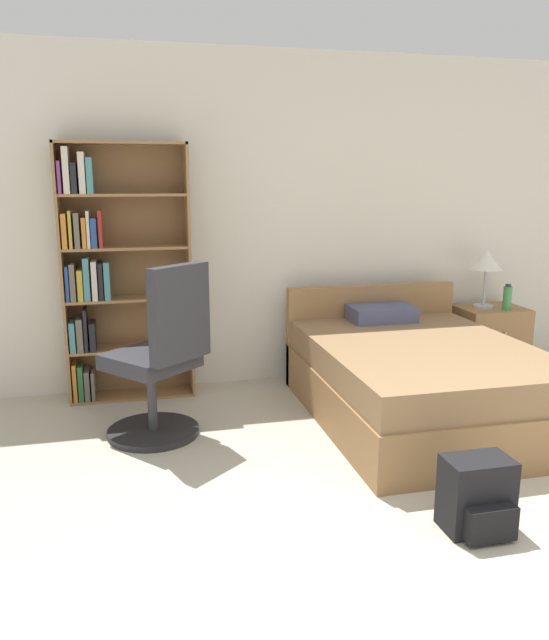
{
  "coord_description": "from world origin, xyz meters",
  "views": [
    {
      "loc": [
        -1.49,
        -1.66,
        1.64
      ],
      "look_at": [
        -0.61,
        1.98,
        0.78
      ],
      "focal_mm": 35.0,
      "sensor_mm": 36.0,
      "label": 1
    }
  ],
  "objects_px": {
    "bed": "(416,378)",
    "table_lamp": "(487,263)",
    "backpack_black": "(478,497)",
    "office_chair": "(161,363)",
    "nightstand": "(489,340)",
    "water_bottle": "(507,298)",
    "bookshelf": "(111,273)"
  },
  "relations": [
    {
      "from": "office_chair",
      "to": "nightstand",
      "type": "bearing_deg",
      "value": 15.2
    },
    {
      "from": "office_chair",
      "to": "table_lamp",
      "type": "relative_size",
      "value": 2.36
    },
    {
      "from": "nightstand",
      "to": "backpack_black",
      "type": "xyz_separation_m",
      "value": [
        -1.42,
        -2.2,
        -0.12
      ]
    },
    {
      "from": "nightstand",
      "to": "water_bottle",
      "type": "bearing_deg",
      "value": -57.42
    },
    {
      "from": "water_bottle",
      "to": "backpack_black",
      "type": "relative_size",
      "value": 0.59
    },
    {
      "from": "backpack_black",
      "to": "table_lamp",
      "type": "bearing_deg",
      "value": 58.53
    },
    {
      "from": "bed",
      "to": "water_bottle",
      "type": "height_order",
      "value": "bed"
    },
    {
      "from": "bookshelf",
      "to": "backpack_black",
      "type": "xyz_separation_m",
      "value": [
        1.67,
        -2.31,
        -0.79
      ]
    },
    {
      "from": "water_bottle",
      "to": "backpack_black",
      "type": "height_order",
      "value": "water_bottle"
    },
    {
      "from": "water_bottle",
      "to": "table_lamp",
      "type": "bearing_deg",
      "value": 137.2
    },
    {
      "from": "bed",
      "to": "office_chair",
      "type": "bearing_deg",
      "value": 179.11
    },
    {
      "from": "bed",
      "to": "nightstand",
      "type": "xyz_separation_m",
      "value": [
        1.06,
        0.79,
        0.01
      ]
    },
    {
      "from": "table_lamp",
      "to": "water_bottle",
      "type": "height_order",
      "value": "table_lamp"
    },
    {
      "from": "nightstand",
      "to": "bed",
      "type": "bearing_deg",
      "value": -143.29
    },
    {
      "from": "table_lamp",
      "to": "bookshelf",
      "type": "bearing_deg",
      "value": 178.22
    },
    {
      "from": "office_chair",
      "to": "nightstand",
      "type": "height_order",
      "value": "office_chair"
    },
    {
      "from": "bed",
      "to": "table_lamp",
      "type": "distance_m",
      "value": 1.44
    },
    {
      "from": "table_lamp",
      "to": "bed",
      "type": "bearing_deg",
      "value": -140.91
    },
    {
      "from": "nightstand",
      "to": "table_lamp",
      "type": "height_order",
      "value": "table_lamp"
    },
    {
      "from": "office_chair",
      "to": "backpack_black",
      "type": "xyz_separation_m",
      "value": [
        1.38,
        -1.44,
        -0.33
      ]
    },
    {
      "from": "bookshelf",
      "to": "bed",
      "type": "relative_size",
      "value": 0.99
    },
    {
      "from": "table_lamp",
      "to": "backpack_black",
      "type": "height_order",
      "value": "table_lamp"
    },
    {
      "from": "bed",
      "to": "water_bottle",
      "type": "relative_size",
      "value": 8.96
    },
    {
      "from": "bookshelf",
      "to": "office_chair",
      "type": "bearing_deg",
      "value": -71.33
    },
    {
      "from": "nightstand",
      "to": "backpack_black",
      "type": "height_order",
      "value": "nightstand"
    },
    {
      "from": "nightstand",
      "to": "water_bottle",
      "type": "relative_size",
      "value": 2.7
    },
    {
      "from": "office_chair",
      "to": "table_lamp",
      "type": "xyz_separation_m",
      "value": [
        2.73,
        0.78,
        0.45
      ]
    },
    {
      "from": "office_chair",
      "to": "water_bottle",
      "type": "bearing_deg",
      "value": 12.79
    },
    {
      "from": "office_chair",
      "to": "backpack_black",
      "type": "distance_m",
      "value": 2.02
    },
    {
      "from": "water_bottle",
      "to": "nightstand",
      "type": "bearing_deg",
      "value": 122.58
    },
    {
      "from": "bookshelf",
      "to": "office_chair",
      "type": "distance_m",
      "value": 1.03
    },
    {
      "from": "office_chair",
      "to": "water_bottle",
      "type": "relative_size",
      "value": 5.36
    }
  ]
}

